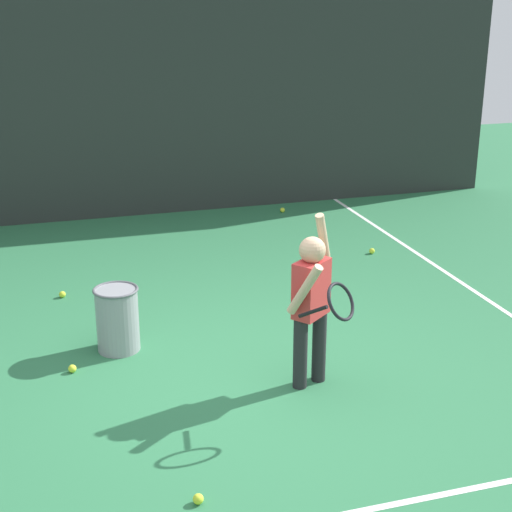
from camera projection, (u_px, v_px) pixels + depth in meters
The scene contains 13 objects.
ground_plane at pixel (247, 381), 6.00m from camera, with size 20.00×20.00×0.00m, color #2D7247.
court_line_sideline at pixel (482, 296), 7.65m from camera, with size 0.05×9.00×0.00m, color white.
back_fence_windscreen at pixel (142, 90), 9.91m from camera, with size 10.17×0.08×3.36m, color #282D2B.
fence_post_1 at pixel (9, 88), 9.49m from camera, with size 0.09×0.09×3.51m, color slate.
fence_post_2 at pixel (261, 79), 10.38m from camera, with size 0.09×0.09×3.51m, color slate.
fence_post_3 at pixel (473, 72), 11.28m from camera, with size 0.09×0.09×3.51m, color slate.
tennis_player at pixel (312, 298), 5.71m from camera, with size 0.47×0.86×1.35m.
ball_hopper at pixel (117, 318), 6.44m from camera, with size 0.38×0.38×0.56m.
tennis_ball_0 at pixel (372, 251), 8.88m from camera, with size 0.07×0.07×0.07m, color #CCE033.
tennis_ball_1 at pixel (62, 294), 7.62m from camera, with size 0.07×0.07×0.07m, color #CCE033.
tennis_ball_2 at pixel (198, 499), 4.57m from camera, with size 0.07×0.07×0.07m, color #CCE033.
tennis_ball_3 at pixel (282, 210), 10.52m from camera, with size 0.07×0.07×0.07m, color #CCE033.
tennis_ball_4 at pixel (72, 369), 6.13m from camera, with size 0.07×0.07×0.07m, color #CCE033.
Camera 1 is at (-1.46, -5.13, 2.93)m, focal length 53.46 mm.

